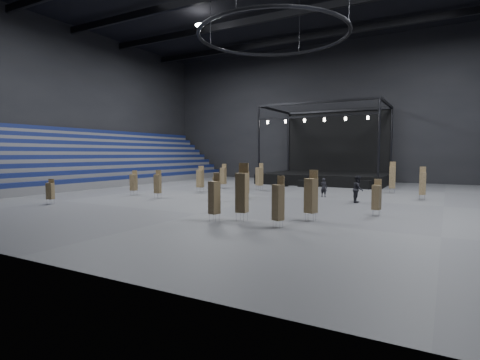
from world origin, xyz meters
The scene contains 26 objects.
floor centered at (0.00, 0.00, 0.00)m, with size 50.00×50.00×0.00m, color #454548.
wall_back centered at (0.00, 21.00, 9.00)m, with size 50.00×0.20×18.00m, color black.
wall_left centered at (-25.00, 0.00, 9.00)m, with size 0.20×42.00×18.00m, color black.
bleachers_left centered at (-22.94, 0.00, 1.73)m, with size 7.20×40.00×6.40m.
stage centered at (0.00, 16.24, 1.45)m, with size 14.00×10.00×9.20m.
truss_ring centered at (0.00, 0.00, 13.00)m, with size 12.30×12.30×5.15m.
flight_case_left centered at (-2.94, 9.26, 0.40)m, with size 1.19×0.59×0.79m, color black.
flight_case_mid centered at (-0.70, 9.55, 0.36)m, with size 1.09×0.54×0.72m, color black.
flight_case_right centered at (5.50, 10.41, 0.43)m, with size 1.30×0.65×0.86m, color black.
chair_stack_0 centered at (3.34, -11.24, 1.54)m, with size 0.60×0.60×3.02m.
chair_stack_1 centered at (-7.38, 4.30, 1.29)m, with size 0.53×0.53×2.48m.
chair_stack_2 centered at (-3.22, 4.19, 1.36)m, with size 0.72×0.72×2.61m.
chair_stack_3 centered at (-7.37, -5.61, 1.17)m, with size 0.59×0.59×2.23m.
chair_stack_4 centered at (8.35, 7.50, 1.43)m, with size 0.56×0.56×2.80m.
chair_stack_5 centered at (6.48, -9.53, 1.38)m, with size 0.66×0.66×2.67m.
chair_stack_6 centered at (-11.48, -11.99, 0.94)m, with size 0.55×0.55×1.75m.
chair_stack_7 centered at (-1.47, -1.91, 1.10)m, with size 0.55×0.55×2.08m.
chair_stack_8 centered at (11.00, 3.46, 1.28)m, with size 0.49×0.49×2.52m.
chair_stack_9 centered at (2.11, -11.99, 1.28)m, with size 0.58×0.58×2.50m.
chair_stack_10 centered at (9.19, -6.14, 1.09)m, with size 0.50×0.50×2.08m.
chair_stack_11 centered at (-7.11, -0.16, 1.28)m, with size 0.60×0.60×2.41m.
chair_stack_12 centered at (-10.58, -4.98, 1.12)m, with size 0.56×0.56×2.10m.
chair_stack_13 centered at (5.70, -11.99, 1.25)m, with size 0.56×0.56×2.46m.
chair_stack_14 centered at (-2.30, -4.98, 1.12)m, with size 0.60×0.60×2.11m.
man_center centered at (3.85, 1.66, 0.77)m, with size 0.56×0.37×1.55m, color black.
crew_member centered at (7.08, -0.78, 0.98)m, with size 0.95×0.74×1.96m, color black.
Camera 1 is at (12.64, -28.18, 3.49)m, focal length 28.00 mm.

